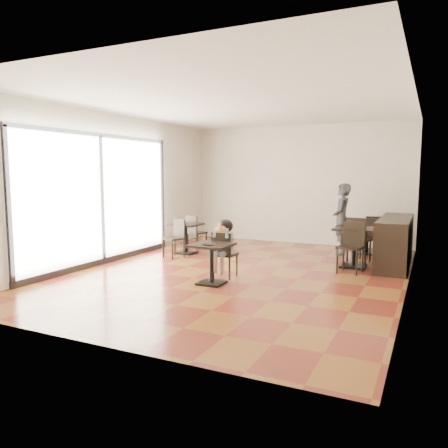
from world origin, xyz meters
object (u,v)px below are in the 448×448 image
Objects in this scene: cafe_table_back at (367,239)px; chair_back_a at (373,234)px; child_chair at (225,255)px; chair_left_a at (197,233)px; child at (225,249)px; cafe_table_left at (186,239)px; chair_mid_b at (350,248)px; adult_patron at (342,219)px; cafe_table_mid at (354,247)px; chair_back_b at (368,239)px; child_table at (212,264)px; chair_left_b at (174,239)px; chair_mid_a at (359,240)px.

cafe_table_back is 0.42m from chair_back_a.
chair_left_a is (-1.88, 2.31, 0.01)m from child_chair.
child is 4.13m from cafe_table_back.
cafe_table_left is 3.92m from chair_mid_b.
adult_patron reaches higher than chair_mid_b.
cafe_table_mid is 0.56m from chair_mid_b.
chair_back_b reaches higher than cafe_table_left.
chair_back_b is at bearing 17.60° from cafe_table_left.
chair_left_a is (-1.88, 2.86, 0.08)m from child_table.
chair_left_b is at bearing 147.24° from child.
cafe_table_mid is at bearing 43.76° from child.
chair_back_b is at bearing -150.48° from chair_left_a.
cafe_table_back is at bearing -82.95° from chair_mid_a.
child_table is 0.80× the size of chair_back_b.
adult_patron reaches higher than chair_left_a.
chair_mid_a and chair_mid_b have the same top height.
chair_mid_a is 1.10m from chair_mid_b.
child_chair is 4.12m from cafe_table_back.
chair_back_a is at bearing -118.23° from child_chair.
child is 1.09× the size of chair_mid_b.
adult_patron reaches higher than chair_back_a.
chair_mid_b is at bearing 78.48° from chair_back_a.
cafe_table_left is 0.55m from chair_left_b.
cafe_table_left is 0.73× the size of chair_mid_b.
chair_back_b is (0.12, 1.67, -0.05)m from chair_mid_b.
cafe_table_mid reaches higher than cafe_table_left.
chair_mid_a is at bearing 10.28° from cafe_table_left.
child is 2.44m from chair_mid_b.
cafe_table_back is (3.92, 1.82, 0.01)m from cafe_table_left.
chair_back_a is (2.14, 3.98, 0.02)m from child_chair.
chair_mid_a is 1.52m from chair_back_a.
cafe_table_back is at bearing -142.69° from chair_left_a.
chair_mid_b reaches higher than cafe_table_left.
chair_left_b is at bearing -32.76° from child_chair.
child is at bearing -119.66° from cafe_table_back.
adult_patron is 2.29× the size of cafe_table_back.
adult_patron is 3.73m from cafe_table_left.
chair_back_a is at bearing 64.75° from child_table.
child is 2.58m from cafe_table_left.
child is at bearing 58.78° from chair_mid_a.
chair_left_b is at bearing -148.80° from cafe_table_back.
chair_mid_a is 1.14× the size of chair_left_a.
cafe_table_mid is 0.83× the size of chair_mid_b.
cafe_table_back is at bearing 67.39° from chair_back_a.
chair_back_a and chair_back_b have the same top height.
chair_mid_b is 4.01m from chair_left_a.
child reaches higher than chair_back_b.
chair_left_b is (-3.37, -2.07, -0.41)m from adult_patron.
child_table is 0.58m from child.
adult_patron is at bearing -144.56° from chair_left_a.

